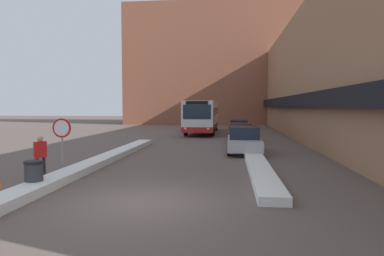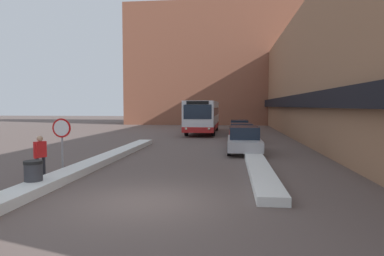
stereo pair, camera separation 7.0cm
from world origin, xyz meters
TOP-DOWN VIEW (x-y plane):
  - ground_plane at (0.00, 0.00)m, footprint 160.00×160.00m
  - building_row_right at (9.98, 24.00)m, footprint 5.50×60.00m
  - building_backdrop_far at (0.00, 42.66)m, footprint 26.00×8.00m
  - snow_bank_left at (-3.60, 5.70)m, footprint 0.90×17.75m
  - snow_bank_right at (3.60, 5.87)m, footprint 0.90×11.93m
  - city_bus at (-0.35, 24.86)m, footprint 2.72×11.41m
  - parked_car_front at (3.20, 10.75)m, footprint 1.90×4.73m
  - parked_car_middle at (3.20, 16.45)m, footprint 1.83×4.31m
  - parked_car_back at (3.20, 22.67)m, footprint 1.82×4.84m
  - stop_sign at (-4.23, 3.61)m, footprint 0.76×0.08m
  - pedestrian at (-4.59, 2.65)m, footprint 0.34×0.49m
  - trash_bin at (-3.84, 0.96)m, footprint 0.59×0.59m

SIDE VIEW (x-z plane):
  - ground_plane at x=0.00m, z-range 0.00..0.00m
  - snow_bank_right at x=3.60m, z-range 0.00..0.27m
  - snow_bank_left at x=-3.60m, z-range 0.00..0.30m
  - trash_bin at x=-3.84m, z-range 0.00..0.95m
  - parked_car_back at x=3.20m, z-range 0.00..1.41m
  - parked_car_middle at x=3.20m, z-range 0.01..1.41m
  - parked_car_front at x=3.20m, z-range 0.00..1.51m
  - pedestrian at x=-4.59m, z-range 0.16..1.76m
  - stop_sign at x=-4.23m, z-range 0.49..2.70m
  - city_bus at x=-0.35m, z-range 0.14..3.29m
  - building_row_right at x=9.98m, z-range -0.02..10.05m
  - building_backdrop_far at x=0.00m, z-range 0.00..17.41m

